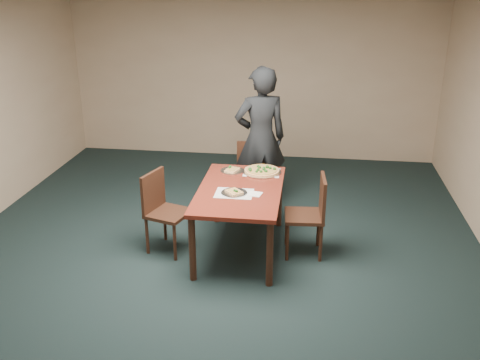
# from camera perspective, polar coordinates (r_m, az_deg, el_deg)

# --- Properties ---
(ground) EXTENTS (8.00, 8.00, 0.00)m
(ground) POSITION_cam_1_polar(r_m,az_deg,el_deg) (5.63, -3.46, -10.32)
(ground) COLOR black
(ground) RESTS_ON ground
(room_shell) EXTENTS (8.00, 8.00, 8.00)m
(room_shell) POSITION_cam_1_polar(r_m,az_deg,el_deg) (4.94, -3.91, 7.11)
(room_shell) COLOR #C9AA8B
(room_shell) RESTS_ON ground
(dining_table) EXTENTS (0.90, 1.50, 0.75)m
(dining_table) POSITION_cam_1_polar(r_m,az_deg,el_deg) (5.84, 0.00, -1.75)
(dining_table) COLOR #5A1A12
(dining_table) RESTS_ON ground
(chair_far) EXTENTS (0.47, 0.47, 0.91)m
(chair_far) POSITION_cam_1_polar(r_m,az_deg,el_deg) (6.93, 1.39, 0.76)
(chair_far) COLOR black
(chair_far) RESTS_ON ground
(chair_left) EXTENTS (0.53, 0.53, 0.91)m
(chair_left) POSITION_cam_1_polar(r_m,az_deg,el_deg) (6.00, -8.28, -2.85)
(chair_left) COLOR black
(chair_left) RESTS_ON ground
(chair_right) EXTENTS (0.45, 0.45, 0.91)m
(chair_right) POSITION_cam_1_polar(r_m,az_deg,el_deg) (5.89, 7.64, -3.29)
(chair_right) COLOR black
(chair_right) RESTS_ON ground
(diner) EXTENTS (0.80, 0.66, 1.87)m
(diner) POSITION_cam_1_polar(r_m,az_deg,el_deg) (6.92, 2.20, 4.42)
(diner) COLOR black
(diner) RESTS_ON ground
(placemat_main) EXTENTS (0.42, 0.32, 0.00)m
(placemat_main) POSITION_cam_1_polar(r_m,az_deg,el_deg) (6.28, 2.34, 0.82)
(placemat_main) COLOR white
(placemat_main) RESTS_ON dining_table
(placemat_near) EXTENTS (0.40, 0.30, 0.00)m
(placemat_near) POSITION_cam_1_polar(r_m,az_deg,el_deg) (5.68, -0.63, -1.43)
(placemat_near) COLOR white
(placemat_near) RESTS_ON dining_table
(pizza_pan) EXTENTS (0.45, 0.45, 0.07)m
(pizza_pan) POSITION_cam_1_polar(r_m,az_deg,el_deg) (6.27, 2.34, 1.01)
(pizza_pan) COLOR silver
(pizza_pan) RESTS_ON dining_table
(slice_plate_near) EXTENTS (0.28, 0.28, 0.06)m
(slice_plate_near) POSITION_cam_1_polar(r_m,az_deg,el_deg) (5.68, -0.63, -1.31)
(slice_plate_near) COLOR silver
(slice_plate_near) RESTS_ON dining_table
(slice_plate_far) EXTENTS (0.28, 0.28, 0.06)m
(slice_plate_far) POSITION_cam_1_polar(r_m,az_deg,el_deg) (6.31, -0.85, 1.07)
(slice_plate_far) COLOR silver
(slice_plate_far) RESTS_ON dining_table
(napkin) EXTENTS (0.17, 0.17, 0.01)m
(napkin) POSITION_cam_1_polar(r_m,az_deg,el_deg) (5.66, 1.59, -1.51)
(napkin) COLOR white
(napkin) RESTS_ON dining_table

